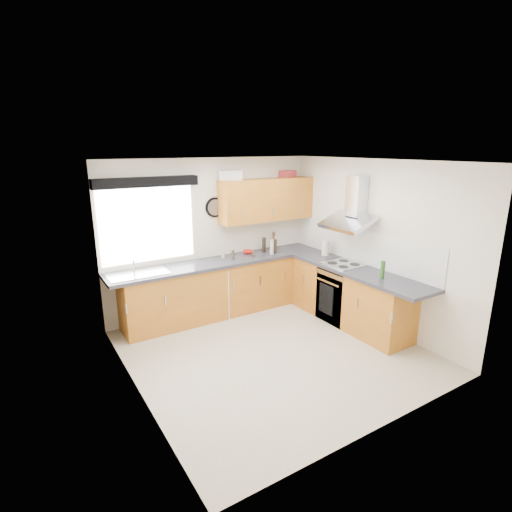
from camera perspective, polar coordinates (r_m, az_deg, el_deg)
ground_plane at (r=5.54m, az=2.53°, el=-13.45°), size 3.60×3.60×0.00m
ceiling at (r=4.85m, az=2.89°, el=13.37°), size 3.60×3.60×0.02m
wall_back at (r=6.56m, az=-6.26°, el=2.84°), size 3.60×0.02×2.50m
wall_front at (r=3.80m, az=18.42°, el=-7.44°), size 3.60×0.02×2.50m
wall_left at (r=4.34m, az=-17.35°, el=-4.47°), size 0.02×3.60×2.50m
wall_right at (r=6.22m, az=16.49°, el=1.57°), size 0.02×3.60×2.50m
window at (r=6.12m, az=-15.19°, el=4.34°), size 1.40×0.02×1.10m
window_blind at (r=5.95m, az=-15.36°, el=10.15°), size 1.50×0.18×0.14m
splashback at (r=6.43m, az=14.40°, el=1.52°), size 0.01×3.00×0.54m
base_cab_back at (r=6.50m, az=-5.72°, el=-4.81°), size 3.00×0.58×0.86m
base_cab_corner at (r=7.30m, az=5.64°, el=-2.52°), size 0.60×0.60×0.86m
base_cab_right at (r=6.35m, az=13.16°, el=-5.66°), size 0.58×2.10×0.86m
worktop_back at (r=6.39m, az=-4.99°, el=-0.85°), size 3.60×0.62×0.05m
worktop_right at (r=6.10m, az=14.34°, el=-2.10°), size 0.62×2.42×0.05m
sink at (r=5.92m, az=-16.54°, el=-2.13°), size 0.84×0.46×0.10m
oven at (r=6.45m, az=12.16°, el=-5.33°), size 0.56×0.58×0.85m
hob_plate at (r=6.29m, az=12.41°, el=-1.13°), size 0.52×0.52×0.01m
extractor_hood at (r=6.18m, az=13.54°, el=6.62°), size 0.52×0.78×0.66m
upper_cabinets at (r=6.78m, az=1.57°, el=8.05°), size 1.70×0.35×0.70m
washing_machine at (r=6.46m, az=-6.98°, el=-5.25°), size 0.62×0.60×0.81m
wall_clock at (r=6.46m, az=-5.82°, el=6.90°), size 0.32×0.04×0.32m
casserole at (r=6.49m, az=-3.77°, el=11.46°), size 0.43×0.37×0.15m
storage_box at (r=7.10m, az=4.54°, el=11.64°), size 0.30×0.27×0.11m
utensil_pot at (r=7.11m, az=2.53°, el=1.59°), size 0.11×0.11×0.12m
kitchen_roll at (r=6.73m, az=9.88°, el=1.16°), size 0.13×0.13×0.26m
tomato_cluster at (r=6.78m, az=-1.15°, el=0.64°), size 0.17×0.17×0.06m
jar_0 at (r=6.50m, az=-4.73°, el=0.14°), size 0.06×0.06×0.10m
jar_1 at (r=6.70m, az=2.27°, el=1.29°), size 0.07×0.07×0.25m
jar_2 at (r=6.42m, az=-3.29°, el=0.18°), size 0.05×0.05×0.15m
jar_3 at (r=6.53m, az=-0.31°, el=0.23°), size 0.04×0.04×0.10m
jar_4 at (r=6.85m, az=1.15°, el=1.61°), size 0.07×0.07×0.25m
jar_5 at (r=6.78m, az=2.73°, el=1.40°), size 0.07×0.07×0.24m
bottle_0 at (r=5.75m, az=17.63°, el=-1.87°), size 0.06×0.06×0.25m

